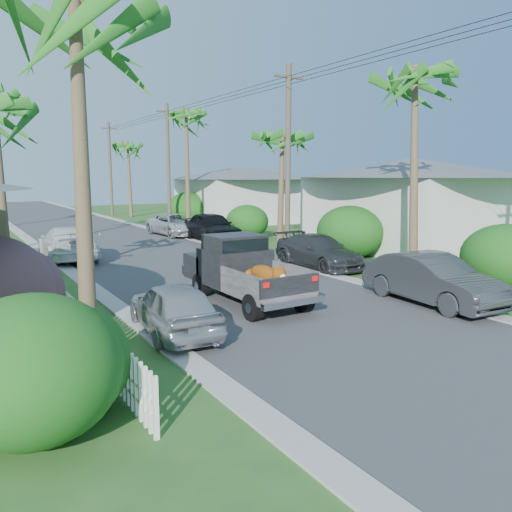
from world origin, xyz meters
TOP-DOWN VIEW (x-y plane):
  - ground at (0.00, 0.00)m, footprint 120.00×120.00m
  - road at (0.00, 25.00)m, footprint 8.00×100.00m
  - curb_left at (-4.30, 25.00)m, footprint 0.60×100.00m
  - curb_right at (4.30, 25.00)m, footprint 0.60×100.00m
  - pickup_truck at (-0.72, 6.69)m, footprint 1.98×5.12m
  - parked_car_rn at (4.01, 3.14)m, footprint 1.95×4.73m
  - parked_car_rm at (5.00, 9.85)m, footprint 2.00×4.73m
  - parked_car_rf at (5.00, 19.92)m, footprint 2.21×5.10m
  - parked_car_rd at (4.28, 23.74)m, footprint 2.64×5.20m
  - parked_car_ln at (-3.80, 4.60)m, footprint 1.92×3.99m
  - parked_car_lf at (-3.73, 17.47)m, footprint 2.39×5.44m
  - palm_l_a at (-6.20, 3.00)m, footprint 4.40×4.40m
  - palm_r_a at (6.30, 6.00)m, footprint 4.40×4.40m
  - palm_r_b at (6.60, 15.00)m, footprint 4.40×4.40m
  - palm_r_c at (6.20, 26.00)m, footprint 4.40×4.40m
  - palm_r_d at (6.50, 40.00)m, footprint 4.40×4.40m
  - shrub_l_a at (-7.50, 1.00)m, footprint 2.60×2.86m
  - shrub_r_a at (7.60, 3.00)m, footprint 2.80×3.08m
  - shrub_r_b at (7.80, 11.00)m, footprint 3.00×3.30m
  - shrub_r_c at (7.50, 20.00)m, footprint 2.60×2.86m
  - shrub_r_d at (8.00, 30.00)m, footprint 3.20×3.52m
  - picket_fence at (-6.00, 5.50)m, footprint 0.10×11.00m
  - house_right_near at (13.00, 12.00)m, footprint 8.00×9.00m
  - house_right_far at (13.00, 30.00)m, footprint 9.00×8.00m
  - utility_pole_b at (5.60, 13.00)m, footprint 1.60×0.26m
  - utility_pole_c at (5.60, 28.00)m, footprint 1.60×0.26m
  - utility_pole_d at (5.60, 43.00)m, footprint 1.60×0.26m

SIDE VIEW (x-z plane):
  - ground at x=0.00m, z-range 0.00..0.00m
  - road at x=0.00m, z-range 0.00..0.02m
  - curb_left at x=-4.30m, z-range 0.00..0.06m
  - curb_right at x=4.30m, z-range 0.00..0.06m
  - picket_fence at x=-6.00m, z-range 0.00..1.00m
  - parked_car_ln at x=-3.80m, z-range 0.00..1.32m
  - parked_car_rm at x=5.00m, z-range 0.00..1.36m
  - parked_car_rd at x=4.28m, z-range 0.00..1.41m
  - parked_car_rn at x=4.01m, z-range 0.00..1.52m
  - parked_car_lf at x=-3.73m, z-range 0.00..1.55m
  - parked_car_rf at x=5.00m, z-range 0.00..1.71m
  - pickup_truck at x=-0.72m, z-range -0.02..2.04m
  - shrub_r_c at x=7.50m, z-range 0.00..2.10m
  - shrub_l_a at x=-7.50m, z-range 0.00..2.20m
  - shrub_r_a at x=7.60m, z-range 0.00..2.30m
  - shrub_r_b at x=7.80m, z-range 0.00..2.50m
  - shrub_r_d at x=8.00m, z-range 0.00..2.60m
  - house_right_far at x=13.00m, z-range -0.18..4.42m
  - house_right_near at x=13.00m, z-range -0.18..4.62m
  - utility_pole_b at x=5.60m, z-range 0.10..9.10m
  - utility_pole_c at x=5.60m, z-range 0.10..9.10m
  - utility_pole_d at x=5.60m, z-range 0.10..9.10m
  - palm_r_b at x=6.60m, z-range 2.35..9.55m
  - palm_r_d at x=6.50m, z-range 2.73..10.74m
  - palm_l_a at x=-6.20m, z-range 2.83..11.04m
  - palm_r_a at x=6.30m, z-range 3.07..11.78m
  - palm_r_c at x=6.20m, z-range 3.41..12.81m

